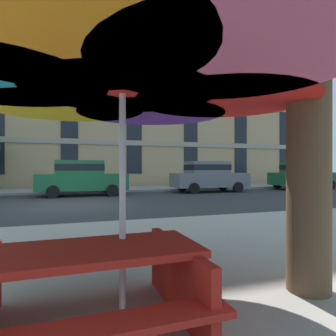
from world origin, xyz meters
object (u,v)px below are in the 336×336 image
(patio_umbrella, at_px, (122,72))
(picnic_table, at_px, (88,283))
(sedan_gray, at_px, (209,176))
(sedan_green, at_px, (82,177))
(sedan_green_midblock, at_px, (303,175))

(patio_umbrella, xyz_separation_m, picnic_table, (-0.32, -0.23, -1.80))
(sedan_gray, relative_size, picnic_table, 2.41)
(sedan_green, height_order, patio_umbrella, patio_umbrella)
(sedan_green, height_order, sedan_green_midblock, same)
(sedan_green, distance_m, picnic_table, 12.94)
(sedan_green, bearing_deg, sedan_green_midblock, 0.00)
(sedan_gray, xyz_separation_m, patio_umbrella, (-7.19, -12.70, 1.34))
(sedan_green_midblock, xyz_separation_m, picnic_table, (-14.39, -12.93, -0.46))
(sedan_gray, bearing_deg, patio_umbrella, -119.52)
(sedan_green_midblock, relative_size, patio_umbrella, 1.12)
(sedan_gray, relative_size, sedan_green_midblock, 1.00)
(sedan_green, distance_m, sedan_gray, 7.11)
(sedan_green, relative_size, patio_umbrella, 1.12)
(sedan_gray, xyz_separation_m, picnic_table, (-7.51, -12.93, -0.46))
(sedan_gray, distance_m, patio_umbrella, 14.66)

